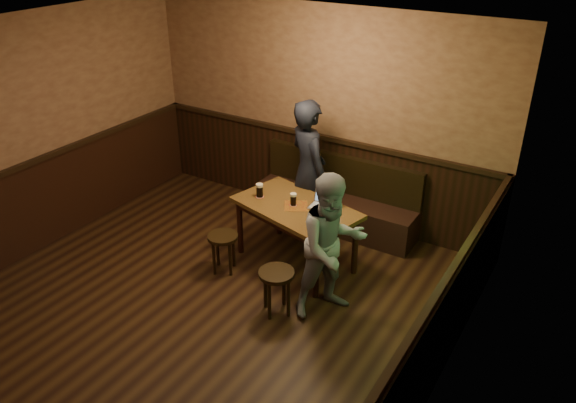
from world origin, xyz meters
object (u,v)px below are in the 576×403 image
(bench, at_px, (336,205))
(pub_table, at_px, (296,214))
(pint_left, at_px, (260,190))
(person_suit, at_px, (308,172))
(stool_left, at_px, (223,242))
(laptop, at_px, (326,202))
(person_grey, at_px, (332,246))
(stool_right, at_px, (277,280))
(pint_mid, at_px, (293,199))
(pint_right, at_px, (321,215))

(bench, distance_m, pub_table, 1.09)
(pint_left, bearing_deg, person_suit, 64.32)
(stool_left, bearing_deg, pub_table, 42.88)
(laptop, relative_size, person_suit, 0.19)
(bench, height_order, stool_left, bench)
(person_grey, bearing_deg, stool_right, 160.35)
(pint_mid, bearing_deg, pub_table, 0.79)
(bench, distance_m, pint_mid, 1.16)
(laptop, bearing_deg, stool_left, -144.38)
(pub_table, distance_m, stool_left, 0.90)
(laptop, distance_m, person_suit, 0.65)
(bench, height_order, pint_right, bench)
(bench, relative_size, person_grey, 1.41)
(pint_left, distance_m, pint_right, 0.91)
(pint_right, xyz_separation_m, person_grey, (0.35, -0.40, -0.06))
(stool_left, xyz_separation_m, pint_mid, (0.59, 0.58, 0.46))
(bench, distance_m, stool_right, 1.96)
(pint_left, relative_size, laptop, 0.50)
(bench, distance_m, pint_left, 1.28)
(bench, relative_size, person_suit, 1.20)
(pint_left, relative_size, person_suit, 0.09)
(person_grey, bearing_deg, pub_table, 87.30)
(stool_right, xyz_separation_m, person_suit, (-0.49, 1.51, 0.51))
(laptop, height_order, person_grey, person_grey)
(pint_left, bearing_deg, laptop, 13.58)
(stool_right, relative_size, pint_right, 3.17)
(pint_left, bearing_deg, pint_right, -9.42)
(pub_table, xyz_separation_m, person_suit, (-0.18, 0.60, 0.25))
(pint_right, bearing_deg, stool_left, -158.74)
(pint_mid, relative_size, laptop, 0.44)
(pint_left, distance_m, laptop, 0.80)
(stool_right, distance_m, pint_left, 1.26)
(stool_right, relative_size, person_grey, 0.32)
(bench, height_order, stool_right, bench)
(person_suit, relative_size, person_grey, 1.17)
(stool_left, height_order, person_suit, person_suit)
(stool_right, xyz_separation_m, laptop, (-0.01, 1.07, 0.42))
(person_grey, bearing_deg, stool_left, 124.62)
(stool_right, height_order, person_grey, person_grey)
(pub_table, distance_m, laptop, 0.37)
(pub_table, bearing_deg, pint_left, -162.66)
(person_grey, bearing_deg, pint_mid, 88.59)
(stool_left, distance_m, person_suit, 1.37)
(pub_table, height_order, person_suit, person_suit)
(bench, relative_size, stool_left, 4.63)
(pub_table, xyz_separation_m, stool_left, (-0.63, -0.58, -0.28))
(pint_mid, bearing_deg, person_grey, -35.87)
(bench, xyz_separation_m, person_suit, (-0.18, -0.43, 0.61))
(person_suit, bearing_deg, pub_table, 138.21)
(bench, bearing_deg, pint_left, -114.48)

